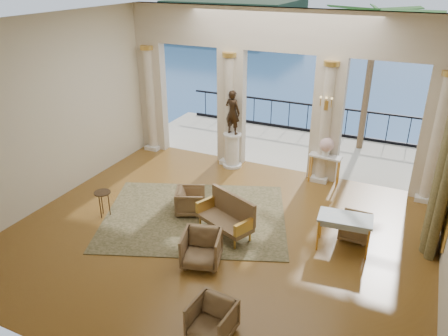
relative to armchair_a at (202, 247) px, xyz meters
The scene contains 21 objects.
floor 1.14m from the armchair_a, 97.86° to the left, with size 9.00×9.00×0.00m, color #52300D.
room_walls 2.50m from the armchair_a, 160.40° to the right, with size 9.00×9.00×9.00m.
arcade 5.36m from the armchair_a, 91.72° to the left, with size 9.00×0.56×4.50m.
terrace 6.88m from the armchair_a, 91.23° to the left, with size 10.00×3.60×0.10m, color beige.
balustrade 8.47m from the armchair_a, 90.99° to the left, with size 9.00×0.06×1.03m.
palm_tree 8.71m from the armchair_a, 76.41° to the left, with size 2.00×2.00×4.50m.
headland 77.27m from the armchair_a, 112.99° to the left, with size 22.00×18.00×6.00m, color black.
sea 61.40m from the armchair_a, 90.14° to the left, with size 160.00×160.00×0.00m, color navy.
wall_sconce 5.09m from the armchair_a, 74.68° to the left, with size 0.30×0.11×0.33m.
rug 1.85m from the armchair_a, 122.84° to the left, with size 4.26×3.31×0.02m, color #293118.
armchair_a is the anchor object (origin of this frame).
armchair_b 1.90m from the armchair_a, 57.40° to the right, with size 0.67×0.63×0.69m, color #4B3922.
armchair_c 3.42m from the armchair_a, 40.13° to the left, with size 0.61×0.57×0.62m, color #4B3922.
armchair_d 2.03m from the armchair_a, 125.22° to the left, with size 0.67×0.62×0.69m, color #4B3922.
settee 1.25m from the armchair_a, 89.77° to the left, with size 1.48×1.08×0.90m.
game_table 3.02m from the armchair_a, 35.11° to the left, with size 1.15×0.71×0.75m.
pedestal 4.76m from the armchair_a, 106.60° to the left, with size 0.56×0.56×1.04m.
statue 4.94m from the armchair_a, 106.60° to the left, with size 0.47×0.31×1.28m, color black.
console_table 4.82m from the armchair_a, 73.48° to the left, with size 0.88×0.40×0.81m.
urn 4.87m from the armchair_a, 73.48° to the left, with size 0.38×0.38×0.50m.
side_table 3.04m from the armchair_a, 167.53° to the left, with size 0.39×0.39×0.64m.
Camera 1 is at (3.58, -7.40, 5.45)m, focal length 35.00 mm.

